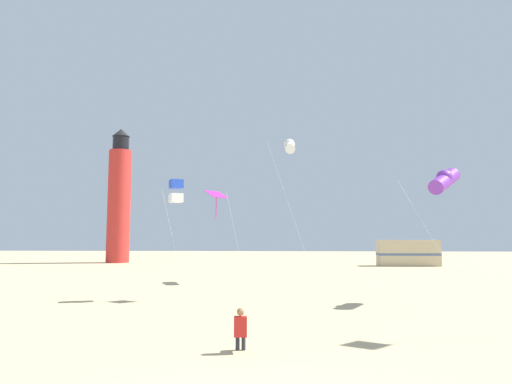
{
  "coord_description": "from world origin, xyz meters",
  "views": [
    {
      "loc": [
        0.44,
        -7.14,
        2.98
      ],
      "look_at": [
        -0.62,
        9.42,
        4.66
      ],
      "focal_mm": 32.19,
      "sensor_mm": 36.0,
      "label": 1
    }
  ],
  "objects": [
    {
      "name": "kite_flyer_standing",
      "position": [
        -0.76,
        5.17,
        0.61
      ],
      "size": [
        0.36,
        0.52,
        1.16
      ],
      "rotation": [
        0.0,
        0.0,
        3.23
      ],
      "color": "red",
      "rests_on": "ground"
    },
    {
      "name": "kite_box_blue",
      "position": [
        -5.0,
        15.33,
        5.33
      ],
      "size": [
        1.25,
        1.13,
        5.91
      ],
      "color": "silver",
      "rests_on": "ground"
    },
    {
      "name": "kite_tube_violet",
      "position": [
        7.94,
        14.79,
        5.71
      ],
      "size": [
        3.28,
        3.42,
        6.42
      ],
      "color": "silver",
      "rests_on": "ground"
    },
    {
      "name": "kite_diamond_magenta",
      "position": [
        -2.95,
        15.44,
        5.0
      ],
      "size": [
        2.18,
        2.28,
        5.37
      ],
      "color": "silver",
      "rests_on": "ground"
    },
    {
      "name": "kite_tube_white",
      "position": [
        0.76,
        25.14,
        9.56
      ],
      "size": [
        3.18,
        2.92,
        10.26
      ],
      "color": "silver",
      "rests_on": "ground"
    },
    {
      "name": "lighthouse_distant",
      "position": [
        -20.28,
        48.68,
        7.84
      ],
      "size": [
        2.8,
        2.8,
        16.8
      ],
      "color": "red",
      "rests_on": "ground"
    },
    {
      "name": "rv_van_tan",
      "position": [
        13.72,
        44.0,
        1.39
      ],
      "size": [
        6.5,
        2.5,
        2.8
      ],
      "rotation": [
        0.0,
        0.0,
        0.03
      ],
      "color": "#C6B28C",
      "rests_on": "ground"
    }
  ]
}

